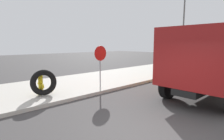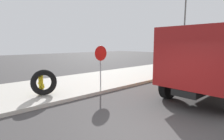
{
  "view_description": "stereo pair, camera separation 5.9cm",
  "coord_description": "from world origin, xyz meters",
  "px_view_note": "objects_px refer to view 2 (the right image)",
  "views": [
    {
      "loc": [
        -3.76,
        -2.58,
        2.4
      ],
      "look_at": [
        1.25,
        2.7,
        1.35
      ],
      "focal_mm": 29.56,
      "sensor_mm": 36.0,
      "label": 1
    },
    {
      "loc": [
        -3.72,
        -2.62,
        2.4
      ],
      "look_at": [
        1.25,
        2.7,
        1.35
      ],
      "focal_mm": 29.56,
      "sensor_mm": 36.0,
      "label": 2
    }
  ],
  "objects_px": {
    "loose_tire": "(44,82)",
    "dump_truck_orange": "(218,61)",
    "fire_hydrant": "(41,84)",
    "stop_sign": "(101,59)",
    "street_light_pole": "(184,31)"
  },
  "relations": [
    {
      "from": "dump_truck_orange",
      "to": "fire_hydrant",
      "type": "bearing_deg",
      "value": 139.88
    },
    {
      "from": "stop_sign",
      "to": "fire_hydrant",
      "type": "bearing_deg",
      "value": 164.99
    },
    {
      "from": "fire_hydrant",
      "to": "stop_sign",
      "type": "height_order",
      "value": "stop_sign"
    },
    {
      "from": "stop_sign",
      "to": "street_light_pole",
      "type": "height_order",
      "value": "street_light_pole"
    },
    {
      "from": "dump_truck_orange",
      "to": "street_light_pole",
      "type": "distance_m",
      "value": 7.23
    },
    {
      "from": "fire_hydrant",
      "to": "stop_sign",
      "type": "distance_m",
      "value": 3.08
    },
    {
      "from": "loose_tire",
      "to": "fire_hydrant",
      "type": "bearing_deg",
      "value": 100.16
    },
    {
      "from": "fire_hydrant",
      "to": "stop_sign",
      "type": "xyz_separation_m",
      "value": [
        2.82,
        -0.76,
        1.0
      ]
    },
    {
      "from": "street_light_pole",
      "to": "loose_tire",
      "type": "bearing_deg",
      "value": 177.06
    },
    {
      "from": "fire_hydrant",
      "to": "dump_truck_orange",
      "type": "relative_size",
      "value": 0.13
    },
    {
      "from": "dump_truck_orange",
      "to": "street_light_pole",
      "type": "bearing_deg",
      "value": 38.5
    },
    {
      "from": "loose_tire",
      "to": "dump_truck_orange",
      "type": "height_order",
      "value": "dump_truck_orange"
    },
    {
      "from": "stop_sign",
      "to": "dump_truck_orange",
      "type": "distance_m",
      "value": 5.53
    },
    {
      "from": "loose_tire",
      "to": "stop_sign",
      "type": "height_order",
      "value": "stop_sign"
    },
    {
      "from": "street_light_pole",
      "to": "stop_sign",
      "type": "bearing_deg",
      "value": 179.55
    }
  ]
}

